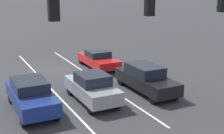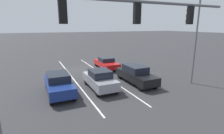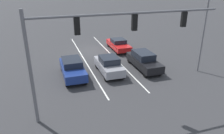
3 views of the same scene
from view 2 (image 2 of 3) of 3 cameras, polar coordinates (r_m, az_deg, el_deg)
ground_plane at (r=21.02m, az=-10.18°, el=-0.81°), size 240.00×240.00×0.00m
lane_stripe_left_divider at (r=18.92m, az=-3.35°, el=-2.19°), size 0.12×17.54×0.01m
lane_stripe_center_divider at (r=18.07m, az=-12.92°, el=-3.27°), size 0.12×17.54×0.01m
car_navy_rightlane_front at (r=13.81m, az=-17.03°, el=-5.14°), size 1.78×4.55×1.58m
car_black_leftlane_front at (r=15.84m, az=7.80°, el=-2.36°), size 1.71×4.74×1.60m
car_gray_midlane_front at (r=14.33m, az=-3.96°, el=-4.05°), size 1.73×4.17×1.59m
car_red_leftlane_second at (r=21.09m, az=-1.86°, el=1.33°), size 1.73×4.42×1.33m
traffic_signal_gantry at (r=7.67m, az=-6.20°, el=12.63°), size 11.89×0.37×6.66m
street_lamp_left_shoulder at (r=16.45m, az=25.38°, el=9.71°), size 1.94×0.24×7.56m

